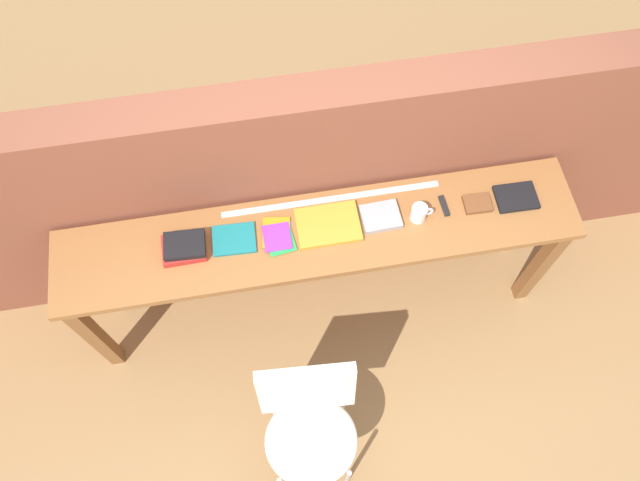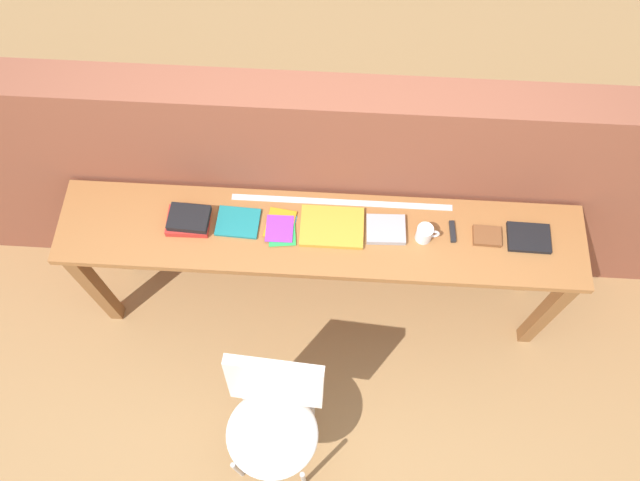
{
  "view_description": "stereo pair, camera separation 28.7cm",
  "coord_description": "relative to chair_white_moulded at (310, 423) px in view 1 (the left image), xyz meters",
  "views": [
    {
      "loc": [
        -0.21,
        -1.0,
        3.5
      ],
      "look_at": [
        0.0,
        0.25,
        0.9
      ],
      "focal_mm": 35.0,
      "sensor_mm": 36.0,
      "label": 1
    },
    {
      "loc": [
        0.07,
        -1.02,
        3.5
      ],
      "look_at": [
        0.0,
        0.25,
        0.9
      ],
      "focal_mm": 35.0,
      "sensor_mm": 36.0,
      "label": 2
    }
  ],
  "objects": [
    {
      "name": "book_grey_hardcover",
      "position": [
        0.48,
        0.82,
        0.37
      ],
      "size": [
        0.19,
        0.15,
        0.03
      ],
      "primitive_type": "cube",
      "rotation": [
        0.0,
        0.0,
        0.03
      ],
      "color": "#9E9EA3",
      "rests_on": "sideboard"
    },
    {
      "name": "magazine_cycling",
      "position": [
        -0.22,
        0.82,
        0.36
      ],
      "size": [
        0.21,
        0.17,
        0.01
      ],
      "primitive_type": "cube",
      "rotation": [
        0.0,
        0.0,
        -0.04
      ],
      "color": "#19757A",
      "rests_on": "sideboard"
    },
    {
      "name": "book_repair_rightmost",
      "position": [
        1.15,
        0.82,
        0.36
      ],
      "size": [
        0.2,
        0.15,
        0.02
      ],
      "primitive_type": "cube",
      "rotation": [
        0.0,
        0.0,
        -0.02
      ],
      "color": "black",
      "rests_on": "sideboard"
    },
    {
      "name": "brick_wall_back",
      "position": [
        0.18,
        1.13,
        0.22
      ],
      "size": [
        6.0,
        0.2,
        1.49
      ],
      "primitive_type": "cube",
      "color": "brown",
      "rests_on": "ground"
    },
    {
      "name": "ruler_metal_back_edge",
      "position": [
        0.27,
        0.96,
        0.35
      ],
      "size": [
        1.06,
        0.03,
        0.0
      ],
      "primitive_type": "cube",
      "color": "silver",
      "rests_on": "sideboard"
    },
    {
      "name": "book_stack_leftmost",
      "position": [
        -0.45,
        0.81,
        0.39
      ],
      "size": [
        0.21,
        0.16,
        0.07
      ],
      "color": "red",
      "rests_on": "sideboard"
    },
    {
      "name": "multitool_folded",
      "position": [
        0.79,
        0.83,
        0.36
      ],
      "size": [
        0.03,
        0.11,
        0.02
      ],
      "primitive_type": "cube",
      "rotation": [
        0.0,
        0.0,
        0.05
      ],
      "color": "black",
      "rests_on": "sideboard"
    },
    {
      "name": "ground_plane",
      "position": [
        0.18,
        0.49,
        -0.53
      ],
      "size": [
        40.0,
        40.0,
        0.0
      ],
      "primitive_type": "plane",
      "color": "#9E7547"
    },
    {
      "name": "book_open_centre",
      "position": [
        0.23,
        0.82,
        0.37
      ],
      "size": [
        0.3,
        0.21,
        0.02
      ],
      "primitive_type": "cube",
      "rotation": [
        0.0,
        0.0,
        0.0
      ],
      "color": "gold",
      "rests_on": "sideboard"
    },
    {
      "name": "sideboard",
      "position": [
        0.18,
        0.79,
        0.21
      ],
      "size": [
        2.5,
        0.44,
        0.88
      ],
      "color": "#996033",
      "rests_on": "ground"
    },
    {
      "name": "chair_white_moulded",
      "position": [
        0.0,
        0.0,
        0.0
      ],
      "size": [
        0.47,
        0.48,
        0.89
      ],
      "color": "silver",
      "rests_on": "ground"
    },
    {
      "name": "leather_journal_brown",
      "position": [
        0.95,
        0.82,
        0.37
      ],
      "size": [
        0.13,
        0.1,
        0.02
      ],
      "primitive_type": "cube",
      "rotation": [
        0.0,
        0.0,
        -0.03
      ],
      "color": "brown",
      "rests_on": "sideboard"
    },
    {
      "name": "mug",
      "position": [
        0.66,
        0.8,
        0.4
      ],
      "size": [
        0.11,
        0.08,
        0.09
      ],
      "color": "white",
      "rests_on": "sideboard"
    },
    {
      "name": "pamphlet_pile_colourful",
      "position": [
        -0.02,
        0.81,
        0.36
      ],
      "size": [
        0.16,
        0.21,
        0.01
      ],
      "color": "#3399D8",
      "rests_on": "sideboard"
    }
  ]
}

